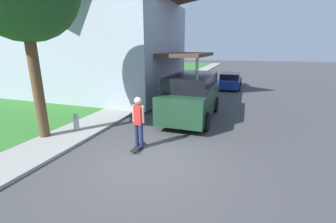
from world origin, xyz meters
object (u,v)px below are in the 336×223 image
car_down_street (230,81)px  skateboard (138,147)px  skateboarder (138,120)px  fire_hydrant (76,122)px  suv_parked (192,96)px  lawn_tree_far (140,8)px

car_down_street → skateboard: size_ratio=5.68×
car_down_street → skateboarder: (-1.97, -13.50, 0.39)m
fire_hydrant → suv_parked: bearing=41.5°
skateboarder → skateboard: bearing=-85.2°
skateboarder → skateboard: (0.01, -0.11, -0.90)m
suv_parked → skateboarder: suv_parked is taller
car_down_street → fire_hydrant: (-4.96, -13.00, -0.16)m
skateboarder → lawn_tree_far: bearing=114.3°
suv_parked → fire_hydrant: 5.21m
skateboard → suv_parked: bearing=77.8°
skateboard → fire_hydrant: fire_hydrant is taller
lawn_tree_far → skateboarder: size_ratio=4.57×
suv_parked → car_down_street: suv_parked is taller
suv_parked → car_down_street: 9.65m
skateboarder → fire_hydrant: bearing=170.6°
lawn_tree_far → skateboard: 11.24m
lawn_tree_far → car_down_street: size_ratio=1.76×
lawn_tree_far → skateboard: bearing=-65.9°
suv_parked → fire_hydrant: size_ratio=7.10×
skateboard → fire_hydrant: 3.08m
lawn_tree_far → fire_hydrant: (0.93, -8.19, -5.42)m
skateboard → fire_hydrant: bearing=168.6°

